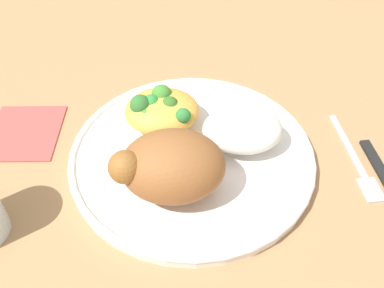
% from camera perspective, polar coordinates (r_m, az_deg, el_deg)
% --- Properties ---
extents(ground_plane, '(2.00, 2.00, 0.00)m').
position_cam_1_polar(ground_plane, '(0.50, -0.00, -2.16)').
color(ground_plane, '#A77D51').
extents(plate, '(0.29, 0.29, 0.02)m').
position_cam_1_polar(plate, '(0.50, -0.00, -1.46)').
color(plate, white).
rests_on(plate, ground_plane).
extents(roasted_chicken, '(0.12, 0.09, 0.07)m').
position_cam_1_polar(roasted_chicken, '(0.43, -2.96, -3.02)').
color(roasted_chicken, '#92592E').
rests_on(roasted_chicken, plate).
extents(rice_pile, '(0.09, 0.07, 0.04)m').
position_cam_1_polar(rice_pile, '(0.49, 6.89, 1.98)').
color(rice_pile, silver).
rests_on(rice_pile, plate).
extents(mac_cheese_with_broccoli, '(0.09, 0.08, 0.05)m').
position_cam_1_polar(mac_cheese_with_broccoli, '(0.51, -4.27, 4.66)').
color(mac_cheese_with_broccoli, gold).
rests_on(mac_cheese_with_broccoli, plate).
extents(fork, '(0.03, 0.14, 0.01)m').
position_cam_1_polar(fork, '(0.54, 21.36, -2.00)').
color(fork, '#B2B2B7').
rests_on(fork, ground_plane).
extents(napkin, '(0.09, 0.10, 0.00)m').
position_cam_1_polar(napkin, '(0.58, -21.81, 1.55)').
color(napkin, '#DB4C47').
rests_on(napkin, ground_plane).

